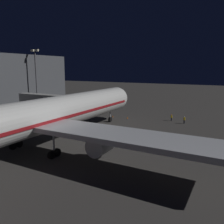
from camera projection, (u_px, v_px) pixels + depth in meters
ground_plane at (84, 133)px, 48.76m from camera, size 320.00×320.00×0.00m
airliner_at_gate at (33, 119)px, 36.35m from camera, size 58.31×62.68×17.80m
jet_bridge at (56, 101)px, 56.22m from camera, size 19.70×3.40×7.07m
apron_floodlight_mast at (36, 77)px, 69.31m from camera, size 2.90×0.50×18.56m
ground_crew_near_nose_gear at (184, 120)px, 56.60m from camera, size 0.40×0.40×1.76m
ground_crew_walking_aft at (171, 117)px, 59.47m from camera, size 0.40×0.40×1.70m
traffic_cone_nose_port at (127, 118)px, 62.22m from camera, size 0.36×0.36×0.55m
traffic_cone_nose_starboard at (113, 116)px, 64.29m from camera, size 0.36×0.36×0.55m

